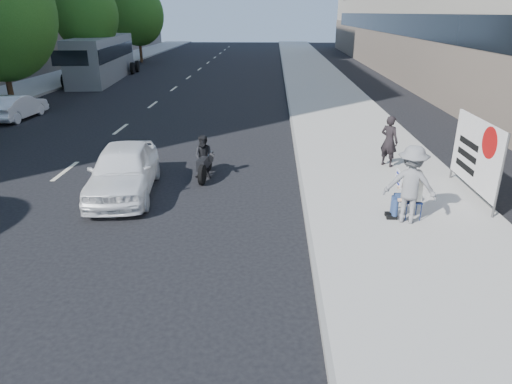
{
  "coord_description": "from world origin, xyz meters",
  "views": [
    {
      "loc": [
        0.54,
        -6.45,
        5.04
      ],
      "look_at": [
        0.19,
        3.17,
        1.24
      ],
      "focal_mm": 32.0,
      "sensor_mm": 36.0,
      "label": 1
    }
  ],
  "objects_px": {
    "white_sedan_mid": "(17,107)",
    "seated_protester": "(409,191)",
    "jogger": "(411,185)",
    "motorcycle": "(205,159)",
    "white_sedan_near": "(123,170)",
    "protest_banner": "(476,154)",
    "pedestrian_woman": "(389,141)",
    "bus": "(102,59)"
  },
  "relations": [
    {
      "from": "white_sedan_mid",
      "to": "bus",
      "type": "distance_m",
      "value": 14.55
    },
    {
      "from": "protest_banner",
      "to": "bus",
      "type": "bearing_deg",
      "value": 127.94
    },
    {
      "from": "white_sedan_mid",
      "to": "motorcycle",
      "type": "bearing_deg",
      "value": 144.48
    },
    {
      "from": "jogger",
      "to": "motorcycle",
      "type": "relative_size",
      "value": 0.96
    },
    {
      "from": "protest_banner",
      "to": "white_sedan_near",
      "type": "xyz_separation_m",
      "value": [
        -10.0,
        0.18,
        -0.66
      ]
    },
    {
      "from": "jogger",
      "to": "white_sedan_mid",
      "type": "bearing_deg",
      "value": -18.92
    },
    {
      "from": "seated_protester",
      "to": "bus",
      "type": "xyz_separation_m",
      "value": [
        -16.99,
        26.17,
        0.76
      ]
    },
    {
      "from": "pedestrian_woman",
      "to": "white_sedan_mid",
      "type": "bearing_deg",
      "value": 20.66
    },
    {
      "from": "white_sedan_near",
      "to": "white_sedan_mid",
      "type": "xyz_separation_m",
      "value": [
        -8.5,
        9.92,
        -0.13
      ]
    },
    {
      "from": "pedestrian_woman",
      "to": "bus",
      "type": "relative_size",
      "value": 0.14
    },
    {
      "from": "protest_banner",
      "to": "pedestrian_woman",
      "type": "bearing_deg",
      "value": 122.51
    },
    {
      "from": "seated_protester",
      "to": "protest_banner",
      "type": "distance_m",
      "value": 2.75
    },
    {
      "from": "protest_banner",
      "to": "motorcycle",
      "type": "relative_size",
      "value": 1.49
    },
    {
      "from": "white_sedan_mid",
      "to": "seated_protester",
      "type": "bearing_deg",
      "value": 147.26
    },
    {
      "from": "white_sedan_near",
      "to": "white_sedan_mid",
      "type": "bearing_deg",
      "value": 123.4
    },
    {
      "from": "white_sedan_near",
      "to": "white_sedan_mid",
      "type": "distance_m",
      "value": 13.07
    },
    {
      "from": "seated_protester",
      "to": "bus",
      "type": "bearing_deg",
      "value": 122.99
    },
    {
      "from": "white_sedan_near",
      "to": "white_sedan_mid",
      "type": "height_order",
      "value": "white_sedan_near"
    },
    {
      "from": "white_sedan_mid",
      "to": "pedestrian_woman",
      "type": "bearing_deg",
      "value": 159.02
    },
    {
      "from": "jogger",
      "to": "bus",
      "type": "xyz_separation_m",
      "value": [
        -16.93,
        26.39,
        0.51
      ]
    },
    {
      "from": "seated_protester",
      "to": "white_sedan_mid",
      "type": "xyz_separation_m",
      "value": [
        -16.3,
        11.67,
        -0.26
      ]
    },
    {
      "from": "jogger",
      "to": "white_sedan_near",
      "type": "bearing_deg",
      "value": 2.99
    },
    {
      "from": "white_sedan_mid",
      "to": "bus",
      "type": "bearing_deg",
      "value": -84.45
    },
    {
      "from": "jogger",
      "to": "pedestrian_woman",
      "type": "bearing_deg",
      "value": -79.49
    },
    {
      "from": "motorcycle",
      "to": "white_sedan_near",
      "type": "bearing_deg",
      "value": -139.23
    },
    {
      "from": "seated_protester",
      "to": "white_sedan_near",
      "type": "distance_m",
      "value": 8.0
    },
    {
      "from": "white_sedan_mid",
      "to": "bus",
      "type": "relative_size",
      "value": 0.3
    },
    {
      "from": "seated_protester",
      "to": "jogger",
      "type": "height_order",
      "value": "jogger"
    },
    {
      "from": "pedestrian_woman",
      "to": "motorcycle",
      "type": "xyz_separation_m",
      "value": [
        -6.1,
        -1.04,
        -0.38
      ]
    },
    {
      "from": "pedestrian_woman",
      "to": "white_sedan_near",
      "type": "height_order",
      "value": "pedestrian_woman"
    },
    {
      "from": "pedestrian_woman",
      "to": "white_sedan_near",
      "type": "xyz_separation_m",
      "value": [
        -8.28,
        -2.51,
        -0.27
      ]
    },
    {
      "from": "pedestrian_woman",
      "to": "bus",
      "type": "distance_m",
      "value": 28.02
    },
    {
      "from": "jogger",
      "to": "white_sedan_mid",
      "type": "xyz_separation_m",
      "value": [
        -16.25,
        11.9,
        -0.52
      ]
    },
    {
      "from": "jogger",
      "to": "bus",
      "type": "bearing_deg",
      "value": -40.02
    },
    {
      "from": "seated_protester",
      "to": "motorcycle",
      "type": "distance_m",
      "value": 6.48
    },
    {
      "from": "jogger",
      "to": "white_sedan_mid",
      "type": "height_order",
      "value": "jogger"
    },
    {
      "from": "seated_protester",
      "to": "protest_banner",
      "type": "bearing_deg",
      "value": 35.48
    },
    {
      "from": "pedestrian_woman",
      "to": "motorcycle",
      "type": "distance_m",
      "value": 6.2
    },
    {
      "from": "seated_protester",
      "to": "protest_banner",
      "type": "height_order",
      "value": "protest_banner"
    },
    {
      "from": "jogger",
      "to": "white_sedan_near",
      "type": "xyz_separation_m",
      "value": [
        -7.75,
        1.98,
        -0.39
      ]
    },
    {
      "from": "protest_banner",
      "to": "bus",
      "type": "relative_size",
      "value": 0.25
    },
    {
      "from": "jogger",
      "to": "bus",
      "type": "height_order",
      "value": "bus"
    }
  ]
}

